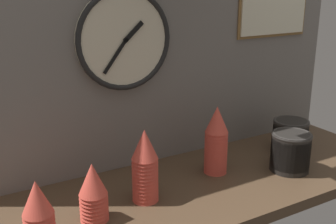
{
  "coord_description": "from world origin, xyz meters",
  "views": [
    {
      "loc": [
        -0.81,
        -1.12,
        0.7
      ],
      "look_at": [
        -0.13,
        0.04,
        0.27
      ],
      "focal_mm": 45.0,
      "sensor_mm": 36.0,
      "label": 1
    }
  ],
  "objects_px": {
    "cup_stack_center_left": "(145,166)",
    "wall_clock": "(125,40)",
    "bowl_stack_right": "(291,151)",
    "cup_stack_left": "(93,192)",
    "cup_stack_center_right": "(216,140)",
    "cup_stack_far_left": "(38,211)",
    "bowl_stack_far_right": "(290,134)"
  },
  "relations": [
    {
      "from": "bowl_stack_right",
      "to": "bowl_stack_far_right",
      "type": "height_order",
      "value": "bowl_stack_right"
    },
    {
      "from": "bowl_stack_right",
      "to": "cup_stack_center_left",
      "type": "bearing_deg",
      "value": 172.84
    },
    {
      "from": "cup_stack_far_left",
      "to": "cup_stack_center_right",
      "type": "bearing_deg",
      "value": 9.24
    },
    {
      "from": "cup_stack_center_right",
      "to": "bowl_stack_far_right",
      "type": "bearing_deg",
      "value": 2.45
    },
    {
      "from": "bowl_stack_far_right",
      "to": "wall_clock",
      "type": "bearing_deg",
      "value": 165.04
    },
    {
      "from": "wall_clock",
      "to": "cup_stack_center_left",
      "type": "bearing_deg",
      "value": -102.41
    },
    {
      "from": "cup_stack_center_left",
      "to": "bowl_stack_right",
      "type": "bearing_deg",
      "value": -7.16
    },
    {
      "from": "cup_stack_center_left",
      "to": "bowl_stack_right",
      "type": "distance_m",
      "value": 0.58
    },
    {
      "from": "wall_clock",
      "to": "bowl_stack_far_right",
      "type": "bearing_deg",
      "value": -14.96
    },
    {
      "from": "cup_stack_left",
      "to": "cup_stack_center_left",
      "type": "distance_m",
      "value": 0.19
    },
    {
      "from": "cup_stack_center_left",
      "to": "cup_stack_left",
      "type": "bearing_deg",
      "value": -171.53
    },
    {
      "from": "cup_stack_far_left",
      "to": "wall_clock",
      "type": "xyz_separation_m",
      "value": [
        0.41,
        0.31,
        0.4
      ]
    },
    {
      "from": "cup_stack_center_right",
      "to": "wall_clock",
      "type": "relative_size",
      "value": 0.72
    },
    {
      "from": "cup_stack_center_left",
      "to": "wall_clock",
      "type": "distance_m",
      "value": 0.45
    },
    {
      "from": "cup_stack_left",
      "to": "bowl_stack_far_right",
      "type": "height_order",
      "value": "cup_stack_left"
    },
    {
      "from": "cup_stack_left",
      "to": "cup_stack_center_left",
      "type": "bearing_deg",
      "value": 8.47
    },
    {
      "from": "cup_stack_left",
      "to": "cup_stack_center_right",
      "type": "bearing_deg",
      "value": 9.15
    },
    {
      "from": "cup_stack_center_right",
      "to": "cup_stack_left",
      "type": "bearing_deg",
      "value": -170.85
    },
    {
      "from": "cup_stack_center_left",
      "to": "wall_clock",
      "type": "xyz_separation_m",
      "value": [
        0.05,
        0.25,
        0.37
      ]
    },
    {
      "from": "cup_stack_left",
      "to": "cup_stack_center_right",
      "type": "xyz_separation_m",
      "value": [
        0.51,
        0.08,
        0.04
      ]
    },
    {
      "from": "cup_stack_left",
      "to": "bowl_stack_right",
      "type": "relative_size",
      "value": 1.23
    },
    {
      "from": "cup_stack_left",
      "to": "bowl_stack_right",
      "type": "distance_m",
      "value": 0.76
    },
    {
      "from": "bowl_stack_far_right",
      "to": "wall_clock",
      "type": "distance_m",
      "value": 0.81
    },
    {
      "from": "cup_stack_left",
      "to": "bowl_stack_far_right",
      "type": "relative_size",
      "value": 1.23
    },
    {
      "from": "cup_stack_far_left",
      "to": "bowl_stack_far_right",
      "type": "xyz_separation_m",
      "value": [
        1.08,
        0.13,
        -0.02
      ]
    },
    {
      "from": "cup_stack_center_right",
      "to": "wall_clock",
      "type": "bearing_deg",
      "value": 143.85
    },
    {
      "from": "cup_stack_far_left",
      "to": "wall_clock",
      "type": "bearing_deg",
      "value": 36.68
    },
    {
      "from": "cup_stack_far_left",
      "to": "cup_stack_left",
      "type": "bearing_deg",
      "value": 9.49
    },
    {
      "from": "cup_stack_center_left",
      "to": "cup_stack_center_right",
      "type": "relative_size",
      "value": 0.95
    },
    {
      "from": "wall_clock",
      "to": "cup_stack_center_right",
      "type": "bearing_deg",
      "value": -36.15
    },
    {
      "from": "bowl_stack_right",
      "to": "bowl_stack_far_right",
      "type": "xyz_separation_m",
      "value": [
        0.15,
        0.14,
        -0.01
      ]
    },
    {
      "from": "cup_stack_center_left",
      "to": "bowl_stack_far_right",
      "type": "relative_size",
      "value": 1.64
    }
  ]
}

